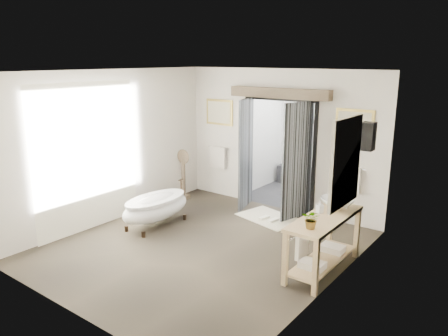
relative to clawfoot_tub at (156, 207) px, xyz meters
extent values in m
plane|color=#483E2F|center=(1.32, -0.21, -0.37)|extent=(5.00, 5.00, 0.00)
cube|color=beige|center=(1.32, -2.71, 1.08)|extent=(4.50, 0.02, 2.90)
cube|color=beige|center=(-0.93, -0.21, 1.08)|extent=(0.02, 5.00, 2.90)
cube|color=beige|center=(3.57, -0.21, 1.08)|extent=(0.02, 5.00, 2.90)
cube|color=beige|center=(-0.21, 2.29, 1.08)|extent=(1.45, 0.02, 2.90)
cube|color=beige|center=(2.84, 2.29, 1.08)|extent=(1.45, 0.02, 2.90)
cube|color=beige|center=(1.32, 2.29, 2.23)|extent=(1.60, 0.02, 0.60)
cube|color=white|center=(1.32, -0.21, 2.53)|extent=(4.50, 5.00, 0.02)
cube|color=#EDE7CD|center=(-0.88, -0.81, 0.98)|extent=(0.02, 2.20, 2.70)
cube|color=gray|center=(3.54, 0.23, 1.33)|extent=(0.05, 0.95, 1.25)
cube|color=silver|center=(3.51, 0.23, 1.33)|extent=(0.01, 0.80, 1.10)
cube|color=black|center=(3.45, 1.34, 1.53)|extent=(0.20, 0.20, 0.45)
sphere|color=#FFCC8C|center=(3.45, 1.34, 1.53)|extent=(0.10, 0.10, 0.10)
cube|color=#242427|center=(1.32, 3.29, -0.36)|extent=(2.20, 2.00, 0.01)
cube|color=white|center=(1.32, 3.29, 2.13)|extent=(2.20, 2.00, 0.02)
cube|color=white|center=(1.32, 4.29, 0.88)|extent=(2.20, 0.02, 2.50)
cube|color=white|center=(0.22, 3.29, 0.88)|extent=(0.02, 2.00, 2.50)
cube|color=white|center=(2.42, 3.29, 0.88)|extent=(0.02, 2.00, 2.50)
cube|color=#242427|center=(1.32, 4.11, -0.14)|extent=(2.00, 0.35, 0.45)
cylinder|color=silver|center=(0.92, 4.26, 1.23)|extent=(0.40, 0.03, 0.40)
cylinder|color=silver|center=(1.72, 4.26, 1.23)|extent=(0.40, 0.03, 0.40)
cube|color=black|center=(0.52, 2.29, 0.78)|extent=(0.07, 0.10, 2.30)
cube|color=black|center=(2.12, 2.29, 0.78)|extent=(0.07, 0.10, 2.30)
cube|color=black|center=(1.32, 2.29, 1.93)|extent=(1.67, 0.10, 0.07)
cube|color=black|center=(0.72, 1.94, 0.78)|extent=(0.24, 0.78, 2.30)
cube|color=black|center=(1.92, 1.94, 0.78)|extent=(0.24, 0.78, 2.30)
cube|color=brown|center=(1.32, 2.19, 2.05)|extent=(2.20, 0.20, 0.20)
cube|color=#B49843|center=(-0.23, 2.27, 1.55)|extent=(0.72, 0.03, 0.57)
cube|color=beige|center=(-0.23, 2.26, 1.55)|extent=(0.62, 0.01, 0.47)
cube|color=#B49843|center=(2.87, 2.27, 1.55)|extent=(0.72, 0.03, 0.57)
cube|color=beige|center=(2.87, 2.26, 1.55)|extent=(0.62, 0.01, 0.47)
cylinder|color=silver|center=(-0.23, 2.23, 0.75)|extent=(0.60, 0.02, 0.02)
cube|color=white|center=(-0.23, 2.21, 0.53)|extent=(0.42, 0.08, 0.48)
cylinder|color=silver|center=(2.87, 2.23, 0.75)|extent=(0.60, 0.02, 0.02)
cube|color=white|center=(2.87, 2.21, 0.53)|extent=(0.42, 0.08, 0.48)
cylinder|color=black|center=(-0.23, -0.54, -0.31)|extent=(0.07, 0.07, 0.11)
cylinder|color=black|center=(0.23, -0.54, -0.31)|extent=(0.07, 0.07, 0.11)
cylinder|color=black|center=(-0.23, 0.54, -0.31)|extent=(0.07, 0.07, 0.11)
cylinder|color=black|center=(0.23, 0.54, -0.31)|extent=(0.07, 0.07, 0.11)
ellipsoid|color=white|center=(0.00, 0.00, -0.01)|extent=(0.69, 1.54, 0.49)
cylinder|color=black|center=(0.00, 0.71, 0.28)|extent=(0.03, 0.03, 0.20)
cube|color=tan|center=(3.06, -0.51, 0.06)|extent=(0.07, 0.07, 0.85)
cube|color=tan|center=(3.52, -0.51, 0.06)|extent=(0.07, 0.07, 0.85)
cube|color=tan|center=(3.06, 0.97, 0.06)|extent=(0.07, 0.07, 0.85)
cube|color=tan|center=(3.52, 0.97, 0.06)|extent=(0.07, 0.07, 0.85)
cube|color=tan|center=(3.29, 0.23, 0.46)|extent=(0.55, 1.60, 0.05)
cube|color=tan|center=(3.29, 0.23, -0.21)|extent=(0.45, 1.50, 0.03)
cylinder|color=silver|center=(3.02, 0.23, 0.23)|extent=(0.02, 1.40, 0.02)
cube|color=white|center=(3.02, 0.08, 0.03)|extent=(0.06, 0.34, 0.42)
cube|color=white|center=(3.29, -0.12, -0.14)|extent=(0.35, 0.25, 0.10)
cube|color=white|center=(3.29, 0.58, -0.14)|extent=(0.35, 0.25, 0.10)
cube|color=brown|center=(-0.70, 1.54, -0.33)|extent=(0.22, 0.22, 0.08)
cylinder|color=brown|center=(-0.70, 1.54, 0.13)|extent=(0.09, 0.09, 0.84)
cylinder|color=silver|center=(-0.70, 1.56, 0.60)|extent=(0.30, 0.02, 0.30)
cylinder|color=brown|center=(-0.70, 1.55, 0.60)|extent=(0.34, 0.01, 0.34)
cube|color=beige|center=(1.51, 1.63, -0.36)|extent=(1.35, 1.05, 0.01)
cube|color=#EDE7CD|center=(1.47, 1.50, -0.33)|extent=(0.13, 0.25, 0.05)
cube|color=#EDE7CD|center=(1.69, 1.50, -0.33)|extent=(0.13, 0.25, 0.05)
imported|color=white|center=(3.29, 0.66, 0.57)|extent=(0.52, 0.52, 0.18)
imported|color=gray|center=(3.33, -0.31, 0.62)|extent=(0.28, 0.25, 0.28)
imported|color=gray|center=(3.15, 0.34, 0.58)|extent=(0.11, 0.12, 0.19)
imported|color=gray|center=(3.27, 0.78, 0.57)|extent=(0.16, 0.16, 0.19)
camera|label=1|loc=(5.73, -5.44, 2.73)|focal=35.00mm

